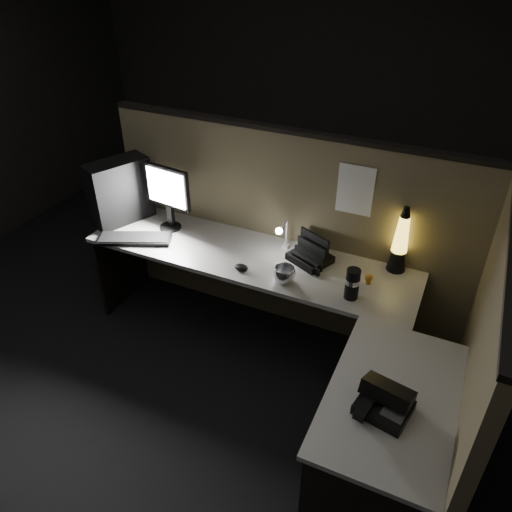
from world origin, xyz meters
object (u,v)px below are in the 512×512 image
at_px(lava_lamp, 400,245).
at_px(pc_tower, 120,191).
at_px(desk_phone, 384,401).
at_px(monitor, 168,192).
at_px(keyboard, 135,239).

bearing_deg(lava_lamp, pc_tower, -174.10).
bearing_deg(desk_phone, monitor, 162.45).
relative_size(pc_tower, lava_lamp, 1.03).
bearing_deg(monitor, desk_phone, -21.90).
bearing_deg(pc_tower, monitor, 31.19).
distance_m(lava_lamp, desk_phone, 1.17).
distance_m(monitor, desk_phone, 2.07).
bearing_deg(pc_tower, desk_phone, 0.50).
bearing_deg(lava_lamp, monitor, -174.47).
height_order(pc_tower, lava_lamp, pc_tower).
bearing_deg(pc_tower, keyboard, -16.23).
bearing_deg(monitor, pc_tower, -165.61).
relative_size(keyboard, lava_lamp, 1.11).
height_order(pc_tower, monitor, monitor).
relative_size(pc_tower, monitor, 0.98).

